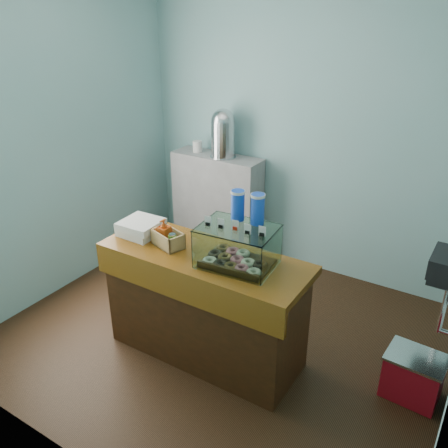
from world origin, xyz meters
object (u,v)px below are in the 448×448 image
Objects in this scene: counter at (205,305)px; coffee_urn at (223,132)px; display_case at (239,242)px; red_cooler at (413,376)px.

coffee_urn reaches higher than counter.
coffee_urn reaches higher than display_case.
counter is at bearing -62.50° from coffee_urn.
counter is at bearing -161.78° from red_cooler.
coffee_urn is at bearing 120.14° from display_case.
coffee_urn reaches higher than red_cooler.
coffee_urn is 1.22× the size of red_cooler.
red_cooler is at bearing -26.63° from coffee_urn.
coffee_urn is at bearing 156.89° from red_cooler.
display_case is 1.56m from red_cooler.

